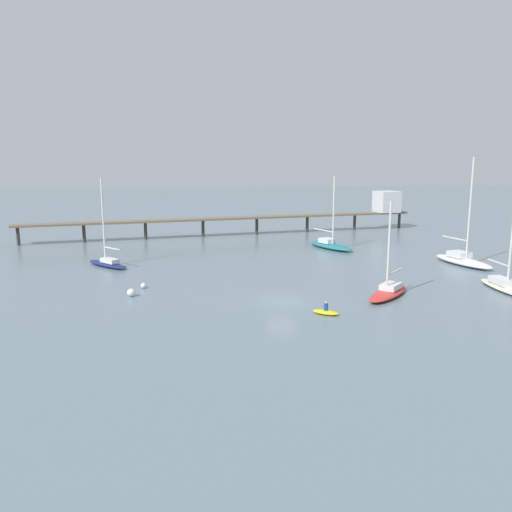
{
  "coord_description": "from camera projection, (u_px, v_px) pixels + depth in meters",
  "views": [
    {
      "loc": [
        -9.57,
        -44.17,
        12.74
      ],
      "look_at": [
        0.0,
        14.64,
        1.5
      ],
      "focal_mm": 35.96,
      "sensor_mm": 36.0,
      "label": 1
    }
  ],
  "objects": [
    {
      "name": "dinghy_yellow",
      "position": [
        326.0,
        312.0,
        42.82
      ],
      "size": [
        2.4,
        2.18,
        1.14
      ],
      "color": "yellow",
      "rests_on": "ground_plane"
    },
    {
      "name": "ground_plane",
      "position": [
        282.0,
        301.0,
        46.71
      ],
      "size": [
        400.0,
        400.0,
        0.0
      ],
      "primitive_type": "plane",
      "color": "slate"
    },
    {
      "name": "sailboat_teal",
      "position": [
        330.0,
        244.0,
        74.37
      ],
      "size": [
        5.78,
        9.09,
        10.44
      ],
      "color": "#1E727A",
      "rests_on": "ground_plane"
    },
    {
      "name": "sailboat_navy",
      "position": [
        108.0,
        261.0,
        61.77
      ],
      "size": [
        5.93,
        6.58,
        10.56
      ],
      "color": "navy",
      "rests_on": "ground_plane"
    },
    {
      "name": "sailboat_cream",
      "position": [
        504.0,
        284.0,
        50.49
      ],
      "size": [
        2.29,
        7.98,
        11.51
      ],
      "color": "beige",
      "rests_on": "ground_plane"
    },
    {
      "name": "mooring_buoy_mid",
      "position": [
        131.0,
        293.0,
        48.35
      ],
      "size": [
        0.76,
        0.76,
        0.76
      ],
      "primitive_type": "sphere",
      "color": "silver",
      "rests_on": "ground_plane"
    },
    {
      "name": "pier",
      "position": [
        314.0,
        210.0,
        91.17
      ],
      "size": [
        67.81,
        13.0,
        6.95
      ],
      "color": "brown",
      "rests_on": "ground_plane"
    },
    {
      "name": "mooring_buoy_inner",
      "position": [
        143.0,
        286.0,
        51.44
      ],
      "size": [
        0.55,
        0.55,
        0.55
      ],
      "primitive_type": "sphere",
      "color": "silver",
      "rests_on": "ground_plane"
    },
    {
      "name": "sailboat_white",
      "position": [
        463.0,
        259.0,
        62.93
      ],
      "size": [
        4.49,
        9.41,
        13.04
      ],
      "color": "white",
      "rests_on": "ground_plane"
    },
    {
      "name": "sailboat_red",
      "position": [
        389.0,
        290.0,
        48.45
      ],
      "size": [
        6.79,
        6.87,
        9.04
      ],
      "color": "red",
      "rests_on": "ground_plane"
    }
  ]
}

